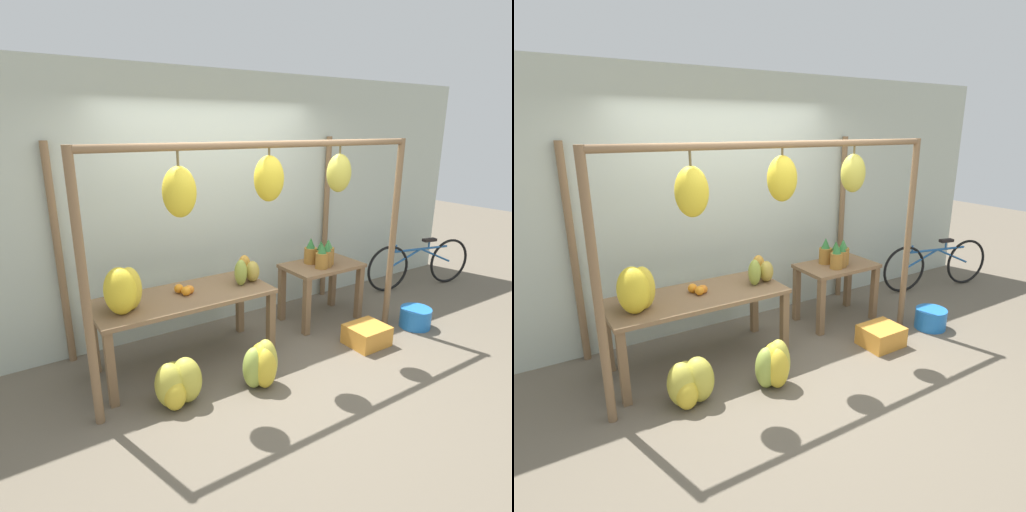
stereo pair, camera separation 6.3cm
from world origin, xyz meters
TOP-DOWN VIEW (x-y plane):
  - ground_plane at (0.00, 0.00)m, footprint 20.00×20.00m
  - shop_wall_back at (0.00, 1.39)m, footprint 8.00×0.08m
  - stall_awning at (-0.06, 0.37)m, footprint 3.32×1.26m
  - display_table_main at (-0.69, 0.64)m, footprint 1.67×0.71m
  - display_table_side at (1.07, 0.71)m, footprint 0.90×0.56m
  - banana_pile_on_table at (-1.26, 0.58)m, footprint 0.42×0.48m
  - orange_pile at (-0.66, 0.65)m, footprint 0.16×0.18m
  - pineapple_cluster at (1.04, 0.70)m, footprint 0.31×0.36m
  - banana_pile_ground_left at (-1.02, 0.08)m, footprint 0.49×0.37m
  - banana_pile_ground_right at (-0.28, -0.08)m, footprint 0.36×0.35m
  - fruit_crate_white at (1.07, -0.04)m, footprint 0.41×0.36m
  - blue_bucket at (1.85, -0.05)m, footprint 0.35×0.35m
  - parked_bicycle at (2.98, 0.78)m, footprint 1.69×0.42m
  - papaya_pile at (-0.02, 0.63)m, footprint 0.36×0.32m

SIDE VIEW (x-z plane):
  - ground_plane at x=0.00m, z-range 0.00..0.00m
  - fruit_crate_white at x=1.07m, z-range 0.00..0.21m
  - blue_bucket at x=1.85m, z-range 0.00..0.23m
  - banana_pile_ground_left at x=-1.02m, z-range -0.02..0.39m
  - banana_pile_ground_right at x=-0.28m, z-range -0.01..0.42m
  - parked_bicycle at x=2.98m, z-range 0.00..0.70m
  - display_table_side at x=1.07m, z-range 0.19..0.88m
  - display_table_main at x=-0.69m, z-range 0.26..0.97m
  - orange_pile at x=-0.66m, z-range 0.71..0.80m
  - pineapple_cluster at x=1.04m, z-range 0.66..0.97m
  - papaya_pile at x=-0.02m, z-range 0.70..0.96m
  - banana_pile_on_table at x=-1.26m, z-range 0.70..1.11m
  - shop_wall_back at x=0.00m, z-range 0.00..2.80m
  - stall_awning at x=-0.06m, z-range 0.51..2.61m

